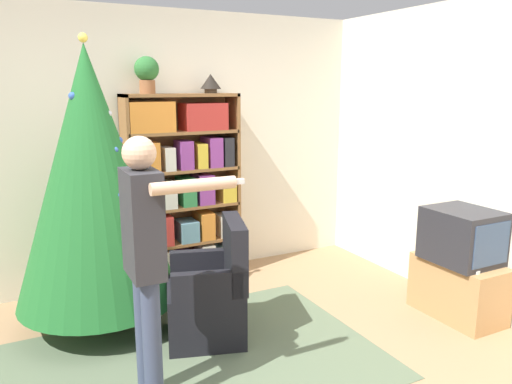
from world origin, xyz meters
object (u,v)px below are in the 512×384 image
(armchair, at_px, (211,298))
(christmas_tree, at_px, (93,178))
(potted_plant, at_px, (147,72))
(bookshelf, at_px, (182,188))
(television, at_px, (463,236))
(table_lamp, at_px, (211,82))
(standing_person, at_px, (146,252))

(armchair, bearing_deg, christmas_tree, -113.91)
(potted_plant, bearing_deg, armchair, -86.34)
(christmas_tree, relative_size, potted_plant, 6.88)
(bookshelf, distance_m, potted_plant, 1.12)
(television, distance_m, armchair, 2.09)
(table_lamp, bearing_deg, standing_person, -122.52)
(television, bearing_deg, potted_plant, 138.09)
(bookshelf, height_order, standing_person, bookshelf)
(bookshelf, xyz_separation_m, standing_person, (-0.83, -1.80, 0.03))
(christmas_tree, xyz_separation_m, armchair, (0.70, -0.61, -0.88))
(standing_person, distance_m, table_lamp, 2.36)
(television, relative_size, table_lamp, 2.72)
(bookshelf, distance_m, standing_person, 1.99)
(standing_person, xyz_separation_m, table_lamp, (1.16, 1.81, 0.96))
(armchair, bearing_deg, table_lamp, 173.58)
(television, relative_size, potted_plant, 1.65)
(bookshelf, distance_m, television, 2.54)
(potted_plant, bearing_deg, bookshelf, -1.88)
(television, relative_size, christmas_tree, 0.24)
(bookshelf, relative_size, christmas_tree, 0.80)
(standing_person, bearing_deg, christmas_tree, -175.82)
(bookshelf, relative_size, potted_plant, 5.53)
(television, height_order, table_lamp, table_lamp)
(christmas_tree, height_order, table_lamp, christmas_tree)
(christmas_tree, bearing_deg, bookshelf, 33.98)
(christmas_tree, distance_m, standing_person, 1.22)
(potted_plant, relative_size, table_lamp, 1.64)
(bookshelf, distance_m, armchair, 1.38)
(standing_person, bearing_deg, television, 89.95)
(armchair, height_order, potted_plant, potted_plant)
(standing_person, bearing_deg, potted_plant, 163.67)
(bookshelf, distance_m, table_lamp, 1.04)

